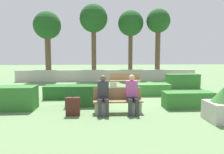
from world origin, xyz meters
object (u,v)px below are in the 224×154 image
planter_corner_left (223,106)px  tree_leftmost (47,28)px  bench_front (118,104)px  tree_center_left (94,20)px  tree_center_right (131,25)px  bench_left_side (125,82)px  person_seated_woman (103,93)px  person_seated_man (132,92)px  suitcase (73,107)px  tree_rightmost (158,24)px

planter_corner_left → tree_leftmost: size_ratio=0.20×
bench_front → tree_center_left: (-0.97, 9.86, 4.27)m
tree_leftmost → tree_center_right: tree_center_right is taller
bench_left_side → person_seated_woman: person_seated_woman is taller
bench_front → tree_leftmost: tree_leftmost is taller
person_seated_man → tree_center_left: tree_center_left is taller
person_seated_woman → suitcase: size_ratio=1.63×
person_seated_man → tree_center_right: size_ratio=0.24×
person_seated_man → tree_center_left: (-1.44, 9.99, 3.86)m
bench_left_side → suitcase: (-2.47, -5.97, -0.02)m
planter_corner_left → suitcase: (-4.56, 0.88, -0.16)m
bench_front → person_seated_woman: bearing=-164.7°
suitcase → tree_center_left: size_ratio=0.14×
tree_leftmost → person_seated_man: bearing=-63.3°
planter_corner_left → tree_leftmost: bearing=124.8°
planter_corner_left → tree_rightmost: bearing=85.0°
planter_corner_left → tree_center_right: bearing=95.8°
planter_corner_left → suitcase: size_ratio=1.28×
person_seated_woman → suitcase: bearing=-172.0°
bench_front → planter_corner_left: planter_corner_left is taller
tree_center_left → bench_left_side: bearing=-65.0°
bench_front → person_seated_woman: size_ratio=1.29×
bench_left_side → tree_center_left: size_ratio=0.33×
bench_front → person_seated_woman: 0.66m
person_seated_woman → bench_front: bearing=15.3°
bench_front → tree_center_right: size_ratio=0.31×
bench_front → planter_corner_left: 3.27m
bench_front → bench_left_side: same height
person_seated_man → person_seated_woman: size_ratio=1.01×
tree_center_left → suitcase: bearing=-93.0°
bench_front → suitcase: 1.52m
bench_left_side → person_seated_man: person_seated_man is taller
planter_corner_left → suitcase: planter_corner_left is taller
person_seated_woman → tree_leftmost: (-3.93, 9.75, 3.26)m
person_seated_man → planter_corner_left: 2.79m
planter_corner_left → person_seated_man: bearing=158.4°
bench_front → tree_rightmost: 11.06m
person_seated_man → tree_rightmost: bearing=69.9°
suitcase → tree_leftmost: 10.95m
person_seated_man → tree_center_left: bearing=98.2°
bench_front → suitcase: (-1.50, -0.28, -0.01)m
bench_left_side → tree_leftmost: (-5.41, 3.91, 3.65)m
bench_left_side → person_seated_woman: bearing=-105.3°
person_seated_man → tree_leftmost: 11.39m
bench_front → person_seated_man: bearing=-16.1°
suitcase → tree_center_left: (0.53, 10.14, 4.28)m
bench_front → tree_leftmost: 11.20m
bench_left_side → suitcase: size_ratio=2.37×
bench_front → bench_left_side: 5.78m
bench_left_side → tree_leftmost: 7.61m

